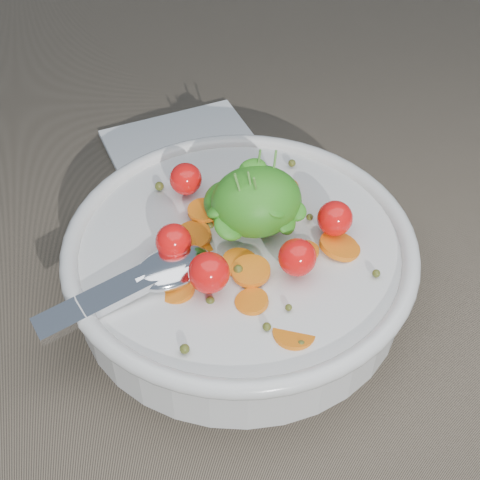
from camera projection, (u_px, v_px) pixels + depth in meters
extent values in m
plane|color=#776955|center=(229.00, 293.00, 0.59)|extent=(6.00, 6.00, 0.00)
cylinder|color=silver|center=(240.00, 266.00, 0.58)|extent=(0.28, 0.28, 0.05)
torus|color=silver|center=(240.00, 244.00, 0.56)|extent=(0.30, 0.30, 0.02)
cylinder|color=silver|center=(240.00, 284.00, 0.60)|extent=(0.14, 0.14, 0.01)
cylinder|color=brown|center=(240.00, 266.00, 0.58)|extent=(0.26, 0.26, 0.04)
cylinder|color=orange|center=(192.00, 237.00, 0.56)|extent=(0.04, 0.04, 0.01)
cylinder|color=orange|center=(280.00, 211.00, 0.58)|extent=(0.04, 0.04, 0.01)
cylinder|color=orange|center=(280.00, 185.00, 0.61)|extent=(0.05, 0.05, 0.01)
cylinder|color=orange|center=(177.00, 290.00, 0.52)|extent=(0.04, 0.04, 0.01)
cylinder|color=orange|center=(280.00, 200.00, 0.59)|extent=(0.04, 0.04, 0.01)
cylinder|color=orange|center=(302.00, 251.00, 0.55)|extent=(0.04, 0.04, 0.01)
cylinder|color=orange|center=(251.00, 271.00, 0.53)|extent=(0.04, 0.04, 0.01)
cylinder|color=orange|center=(235.00, 275.00, 0.54)|extent=(0.04, 0.04, 0.01)
cylinder|color=orange|center=(240.00, 263.00, 0.54)|extent=(0.04, 0.04, 0.01)
cylinder|color=orange|center=(340.00, 246.00, 0.55)|extent=(0.05, 0.05, 0.02)
cylinder|color=orange|center=(242.00, 190.00, 0.60)|extent=(0.04, 0.04, 0.01)
cylinder|color=orange|center=(294.00, 335.00, 0.49)|extent=(0.04, 0.04, 0.01)
cylinder|color=orange|center=(252.00, 302.00, 0.51)|extent=(0.03, 0.03, 0.01)
cylinder|color=orange|center=(226.00, 219.00, 0.59)|extent=(0.04, 0.04, 0.01)
cylinder|color=orange|center=(203.00, 210.00, 0.58)|extent=(0.04, 0.04, 0.01)
cylinder|color=orange|center=(204.00, 241.00, 0.56)|extent=(0.04, 0.04, 0.02)
sphere|color=#4B521B|center=(210.00, 226.00, 0.57)|extent=(0.01, 0.01, 0.01)
sphere|color=#4B521B|center=(238.00, 270.00, 0.53)|extent=(0.01, 0.01, 0.01)
sphere|color=#4B521B|center=(257.00, 203.00, 0.59)|extent=(0.01, 0.01, 0.01)
sphere|color=#4B521B|center=(209.00, 265.00, 0.54)|extent=(0.01, 0.01, 0.01)
sphere|color=#4B521B|center=(289.00, 307.00, 0.51)|extent=(0.01, 0.01, 0.01)
sphere|color=#4B521B|center=(292.00, 163.00, 0.63)|extent=(0.01, 0.01, 0.01)
sphere|color=#4B521B|center=(301.00, 344.00, 0.49)|extent=(0.01, 0.01, 0.01)
sphere|color=#4B521B|center=(297.00, 209.00, 0.59)|extent=(0.01, 0.01, 0.01)
sphere|color=#4B521B|center=(279.00, 217.00, 0.58)|extent=(0.01, 0.01, 0.01)
sphere|color=#4B521B|center=(153.00, 286.00, 0.52)|extent=(0.01, 0.01, 0.01)
sphere|color=#4B521B|center=(217.00, 205.00, 0.59)|extent=(0.01, 0.01, 0.01)
sphere|color=#4B521B|center=(159.00, 186.00, 0.60)|extent=(0.01, 0.01, 0.01)
sphere|color=#4B521B|center=(267.00, 327.00, 0.49)|extent=(0.01, 0.01, 0.01)
sphere|color=#4B521B|center=(185.00, 349.00, 0.48)|extent=(0.01, 0.01, 0.01)
sphere|color=#4B521B|center=(283.00, 258.00, 0.54)|extent=(0.01, 0.01, 0.01)
sphere|color=#4B521B|center=(221.00, 218.00, 0.58)|extent=(0.01, 0.01, 0.01)
sphere|color=#4B521B|center=(210.00, 301.00, 0.52)|extent=(0.01, 0.01, 0.01)
sphere|color=#4B521B|center=(196.00, 239.00, 0.56)|extent=(0.01, 0.01, 0.01)
sphere|color=#4B521B|center=(376.00, 273.00, 0.53)|extent=(0.01, 0.01, 0.01)
sphere|color=#4B521B|center=(310.00, 217.00, 0.57)|extent=(0.01, 0.01, 0.01)
sphere|color=red|center=(335.00, 218.00, 0.55)|extent=(0.03, 0.03, 0.03)
sphere|color=red|center=(257.00, 183.00, 0.58)|extent=(0.03, 0.03, 0.03)
sphere|color=red|center=(186.00, 179.00, 0.59)|extent=(0.03, 0.03, 0.03)
sphere|color=red|center=(174.00, 241.00, 0.53)|extent=(0.03, 0.03, 0.03)
sphere|color=red|center=(209.00, 273.00, 0.51)|extent=(0.03, 0.03, 0.03)
sphere|color=red|center=(297.00, 257.00, 0.52)|extent=(0.03, 0.03, 0.03)
ellipsoid|color=#379421|center=(256.00, 201.00, 0.55)|extent=(0.08, 0.07, 0.06)
ellipsoid|color=#379421|center=(230.00, 203.00, 0.56)|extent=(0.04, 0.04, 0.03)
ellipsoid|color=#379421|center=(262.00, 212.00, 0.53)|extent=(0.03, 0.03, 0.03)
ellipsoid|color=#379421|center=(294.00, 211.00, 0.54)|extent=(0.03, 0.03, 0.02)
ellipsoid|color=#379421|center=(256.00, 193.00, 0.54)|extent=(0.02, 0.02, 0.02)
ellipsoid|color=#379421|center=(261.00, 188.00, 0.54)|extent=(0.03, 0.02, 0.02)
ellipsoid|color=#379421|center=(285.00, 219.00, 0.54)|extent=(0.03, 0.03, 0.03)
ellipsoid|color=#379421|center=(256.00, 180.00, 0.56)|extent=(0.03, 0.03, 0.02)
ellipsoid|color=#379421|center=(258.00, 185.00, 0.53)|extent=(0.03, 0.03, 0.02)
ellipsoid|color=#379421|center=(274.00, 206.00, 0.53)|extent=(0.02, 0.03, 0.02)
ellipsoid|color=#379421|center=(252.00, 194.00, 0.54)|extent=(0.03, 0.03, 0.02)
ellipsoid|color=#379421|center=(257.00, 191.00, 0.53)|extent=(0.02, 0.02, 0.02)
ellipsoid|color=#379421|center=(250.00, 178.00, 0.54)|extent=(0.02, 0.03, 0.02)
ellipsoid|color=#379421|center=(252.00, 177.00, 0.57)|extent=(0.04, 0.03, 0.03)
ellipsoid|color=#379421|center=(284.00, 185.00, 0.55)|extent=(0.03, 0.03, 0.02)
ellipsoid|color=#379421|center=(218.00, 211.00, 0.54)|extent=(0.03, 0.03, 0.01)
ellipsoid|color=#379421|center=(230.00, 225.00, 0.53)|extent=(0.04, 0.04, 0.03)
ellipsoid|color=#379421|center=(262.00, 185.00, 0.53)|extent=(0.03, 0.03, 0.02)
ellipsoid|color=#379421|center=(282.00, 198.00, 0.54)|extent=(0.03, 0.03, 0.03)
ellipsoid|color=#379421|center=(231.00, 196.00, 0.55)|extent=(0.02, 0.03, 0.03)
ellipsoid|color=#379421|center=(258.00, 196.00, 0.54)|extent=(0.02, 0.02, 0.01)
ellipsoid|color=#379421|center=(255.00, 194.00, 0.54)|extent=(0.02, 0.02, 0.02)
ellipsoid|color=#379421|center=(252.00, 213.00, 0.53)|extent=(0.04, 0.04, 0.02)
ellipsoid|color=#379421|center=(253.00, 168.00, 0.54)|extent=(0.02, 0.02, 0.02)
ellipsoid|color=#379421|center=(262.00, 202.00, 0.54)|extent=(0.03, 0.04, 0.03)
ellipsoid|color=#379421|center=(257.00, 188.00, 0.55)|extent=(0.03, 0.03, 0.03)
ellipsoid|color=#379421|center=(257.00, 183.00, 0.56)|extent=(0.02, 0.02, 0.02)
ellipsoid|color=#379421|center=(232.00, 216.00, 0.54)|extent=(0.04, 0.03, 0.02)
cylinder|color=#4C8C33|center=(253.00, 200.00, 0.53)|extent=(0.01, 0.02, 0.05)
cylinder|color=#4C8C33|center=(243.00, 203.00, 0.52)|extent=(0.01, 0.02, 0.05)
cylinder|color=#4C8C33|center=(243.00, 200.00, 0.53)|extent=(0.01, 0.01, 0.05)
cylinder|color=#4C8C33|center=(258.00, 199.00, 0.53)|extent=(0.01, 0.01, 0.05)
cylinder|color=#4C8C33|center=(257.00, 176.00, 0.55)|extent=(0.01, 0.01, 0.05)
cylinder|color=#4C8C33|center=(273.00, 179.00, 0.54)|extent=(0.01, 0.02, 0.05)
ellipsoid|color=silver|center=(173.00, 267.00, 0.53)|extent=(0.08, 0.06, 0.02)
cube|color=silver|center=(113.00, 294.00, 0.51)|extent=(0.13, 0.06, 0.02)
cylinder|color=silver|center=(149.00, 277.00, 0.52)|extent=(0.03, 0.02, 0.01)
cube|color=white|center=(185.00, 150.00, 0.74)|extent=(0.18, 0.16, 0.01)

